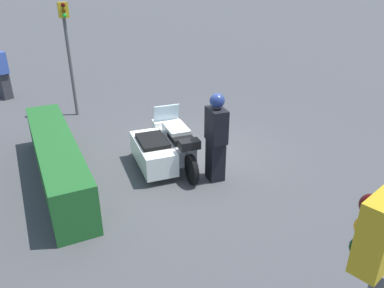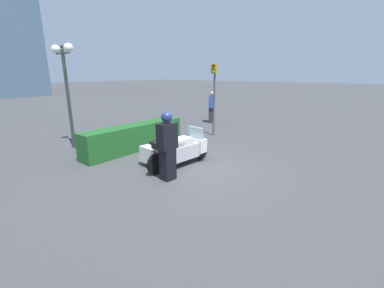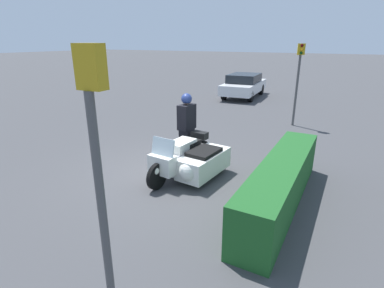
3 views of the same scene
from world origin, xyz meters
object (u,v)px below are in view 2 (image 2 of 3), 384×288
pedestrian_bystander (212,107)px  hedge_bush_curbside (135,137)px  traffic_light_near (214,89)px  officer_rider (167,145)px  police_motorcycle (174,150)px  twin_lamp_post (65,72)px

pedestrian_bystander → hedge_bush_curbside: bearing=72.1°
traffic_light_near → pedestrian_bystander: size_ratio=1.77×
hedge_bush_curbside → pedestrian_bystander: pedestrian_bystander is taller
hedge_bush_curbside → pedestrian_bystander: bearing=7.3°
officer_rider → traffic_light_near: 5.53m
traffic_light_near → pedestrian_bystander: traffic_light_near is taller
police_motorcycle → pedestrian_bystander: size_ratio=1.40×
hedge_bush_curbside → police_motorcycle: bearing=-96.6°
twin_lamp_post → traffic_light_near: size_ratio=1.19×
police_motorcycle → traffic_light_near: size_ratio=0.79×
police_motorcycle → pedestrian_bystander: bearing=29.8°
police_motorcycle → twin_lamp_post: bearing=109.5°
twin_lamp_post → traffic_light_near: bearing=-31.5°
officer_rider → twin_lamp_post: size_ratio=0.49×
twin_lamp_post → police_motorcycle: bearing=-75.7°
officer_rider → traffic_light_near: traffic_light_near is taller
police_motorcycle → twin_lamp_post: size_ratio=0.66×
officer_rider → traffic_light_near: (5.07, 1.90, 1.13)m
twin_lamp_post → hedge_bush_curbside: bearing=-57.1°
hedge_bush_curbside → twin_lamp_post: 3.43m
officer_rider → traffic_light_near: bearing=-64.1°
officer_rider → twin_lamp_post: twin_lamp_post is taller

